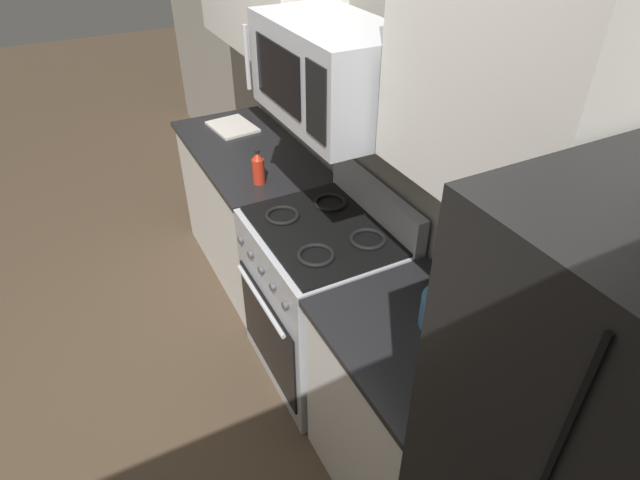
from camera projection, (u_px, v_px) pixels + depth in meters
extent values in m
plane|color=#473828|center=(204.00, 408.00, 2.79)|extent=(16.00, 16.00, 0.00)
cube|color=#9E998E|center=(398.00, 140.00, 2.45)|extent=(8.00, 0.10, 2.60)
cube|color=silver|center=(253.00, 213.00, 3.54)|extent=(1.21, 0.60, 0.88)
cube|color=black|center=(247.00, 150.00, 3.27)|extent=(1.25, 0.64, 0.03)
cube|color=#B2B5BA|center=(323.00, 302.00, 2.79)|extent=(0.76, 0.64, 0.91)
cube|color=black|center=(268.00, 335.00, 2.72)|extent=(0.67, 0.01, 0.51)
cylinder|color=#B2B5BA|center=(260.00, 299.00, 2.57)|extent=(0.57, 0.02, 0.02)
cube|color=black|center=(324.00, 229.00, 2.52)|extent=(0.73, 0.57, 0.02)
cube|color=#B2B5BA|center=(376.00, 200.00, 2.58)|extent=(0.76, 0.06, 0.18)
torus|color=black|center=(282.00, 215.00, 2.60)|extent=(0.17, 0.17, 0.02)
torus|color=black|center=(316.00, 255.00, 2.33)|extent=(0.17, 0.17, 0.02)
torus|color=black|center=(330.00, 202.00, 2.70)|extent=(0.17, 0.17, 0.02)
torus|color=black|center=(368.00, 239.00, 2.43)|extent=(0.17, 0.17, 0.02)
cylinder|color=#4C4C51|center=(240.00, 240.00, 2.67)|extent=(0.04, 0.02, 0.04)
cylinder|color=#4C4C51|center=(250.00, 254.00, 2.57)|extent=(0.04, 0.02, 0.04)
cylinder|color=#4C4C51|center=(261.00, 270.00, 2.47)|extent=(0.04, 0.02, 0.04)
cylinder|color=#4C4C51|center=(272.00, 287.00, 2.38)|extent=(0.04, 0.02, 0.04)
cylinder|color=#4C4C51|center=(285.00, 305.00, 2.28)|extent=(0.04, 0.02, 0.04)
cube|color=silver|center=(408.00, 415.00, 2.24)|extent=(0.73, 0.60, 0.88)
cube|color=black|center=(420.00, 339.00, 1.98)|extent=(0.77, 0.64, 0.03)
cube|color=#B2B5BA|center=(331.00, 72.00, 2.10)|extent=(0.74, 0.40, 0.39)
cube|color=black|center=(278.00, 75.00, 2.08)|extent=(0.40, 0.01, 0.24)
cube|color=black|center=(316.00, 102.00, 1.84)|extent=(0.15, 0.01, 0.27)
cylinder|color=#B2B5BA|center=(247.00, 58.00, 2.26)|extent=(0.02, 0.02, 0.27)
cube|color=silver|center=(507.00, 79.00, 1.48)|extent=(0.76, 0.34, 0.71)
cylinder|color=teal|center=(447.00, 312.00, 1.98)|extent=(0.20, 0.20, 0.13)
cylinder|color=black|center=(447.00, 310.00, 1.97)|extent=(0.16, 0.16, 0.11)
cylinder|color=green|center=(452.00, 289.00, 1.92)|extent=(0.09, 0.06, 0.28)
cylinder|color=olive|center=(448.00, 285.00, 1.95)|extent=(0.04, 0.07, 0.27)
cylinder|color=green|center=(457.00, 289.00, 1.92)|extent=(0.05, 0.02, 0.29)
cylinder|color=olive|center=(441.00, 291.00, 1.93)|extent=(0.05, 0.05, 0.26)
cylinder|color=black|center=(442.00, 289.00, 1.95)|extent=(0.03, 0.08, 0.25)
cylinder|color=yellow|center=(441.00, 285.00, 1.96)|extent=(0.02, 0.09, 0.26)
cube|color=silver|center=(232.00, 127.00, 3.51)|extent=(0.35, 0.29, 0.02)
cylinder|color=gold|center=(481.00, 362.00, 1.78)|extent=(0.07, 0.07, 0.13)
cone|color=gold|center=(486.00, 344.00, 1.73)|extent=(0.06, 0.06, 0.04)
cylinder|color=black|center=(487.00, 339.00, 1.72)|extent=(0.03, 0.03, 0.01)
cylinder|color=red|center=(258.00, 171.00, 2.87)|extent=(0.07, 0.07, 0.14)
cone|color=red|center=(257.00, 156.00, 2.82)|extent=(0.06, 0.06, 0.04)
cylinder|color=black|center=(257.00, 151.00, 2.80)|extent=(0.03, 0.03, 0.01)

